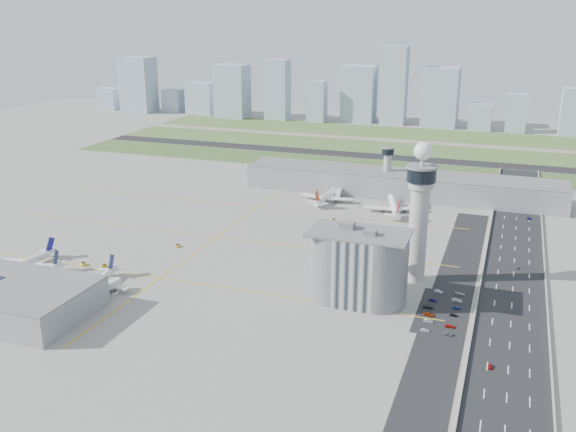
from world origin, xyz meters
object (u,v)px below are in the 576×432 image
(control_tower, at_px, (419,207))
(airplane_near_a, at_px, (25,259))
(car_hw_2, at_px, (529,218))
(car_lot_6, at_px, (448,334))
(airplane_near_b, at_px, (40,274))
(tug_4, at_px, (334,220))
(airplane_far_b, at_px, (394,202))
(jet_bridge_far_1, at_px, (414,199))
(tug_0, at_px, (83,264))
(tug_1, at_px, (97,280))
(car_lot_8, at_px, (454,315))
(jet_bridge_near_1, at_px, (39,285))
(jet_bridge_near_2, at_px, (96,295))
(tug_3, at_px, (177,245))
(car_hw_4, at_px, (507,191))
(airplane_far_a, at_px, (327,192))
(car_lot_2, at_px, (429,314))
(car_lot_7, at_px, (450,326))
(car_lot_4, at_px, (433,300))
(secondary_tower, at_px, (387,166))
(car_lot_3, at_px, (429,307))
(airplane_near_c, at_px, (95,280))
(admin_building, at_px, (358,266))
(car_lot_1, at_px, (428,321))
(tug_2, at_px, (104,266))
(car_lot_10, at_px, (457,300))
(car_lot_0, at_px, (425,330))
(car_hw_1, at_px, (516,268))
(jet_bridge_far_0, at_px, (339,192))
(car_lot_11, at_px, (460,294))
(tug_5, at_px, (419,212))
(car_hw_0, at_px, (490,367))
(car_lot_5, at_px, (438,291))
(car_lot_9, at_px, (457,308))

(control_tower, xyz_separation_m, airplane_near_a, (-178.35, -50.38, -29.73))
(car_hw_2, bearing_deg, car_lot_6, -103.20)
(airplane_near_b, relative_size, tug_4, 11.65)
(airplane_far_b, distance_m, jet_bridge_far_1, 24.30)
(airplane_far_b, height_order, tug_0, airplane_far_b)
(tug_1, distance_m, car_lot_8, 159.08)
(airplane_near_b, height_order, jet_bridge_near_1, airplane_near_b)
(jet_bridge_near_2, bearing_deg, tug_1, 44.58)
(jet_bridge_far_1, xyz_separation_m, tug_3, (-104.63, -122.83, -2.05))
(jet_bridge_far_1, xyz_separation_m, tug_1, (-117.04, -175.54, -1.90))
(tug_3, relative_size, car_lot_6, 0.63)
(control_tower, bearing_deg, car_lot_6, -67.41)
(car_lot_6, xyz_separation_m, car_hw_4, (14.92, 221.62, 0.01))
(airplane_far_a, xyz_separation_m, car_lot_2, (85.90, -146.03, -5.38))
(car_lot_7, bearing_deg, car_lot_4, 21.13)
(secondary_tower, bearing_deg, car_lot_3, -72.96)
(airplane_near_c, bearing_deg, car_lot_7, 87.63)
(car_lot_2, bearing_deg, admin_building, 87.40)
(tug_3, height_order, car_lot_1, tug_3)
(control_tower, bearing_deg, tug_4, 130.00)
(tug_2, height_order, car_lot_4, tug_2)
(tug_3, distance_m, car_lot_7, 151.78)
(car_lot_8, xyz_separation_m, car_lot_10, (-0.08, 14.92, 0.07))
(airplane_near_b, height_order, car_lot_7, airplane_near_b)
(admin_building, distance_m, car_lot_0, 39.97)
(car_hw_1, bearing_deg, tug_0, -171.47)
(jet_bridge_far_0, bearing_deg, car_lot_10, 22.69)
(secondary_tower, relative_size, car_hw_4, 8.85)
(car_hw_4, bearing_deg, car_lot_3, -101.54)
(car_lot_0, distance_m, car_lot_3, 21.02)
(airplane_near_b, relative_size, car_lot_0, 10.80)
(jet_bridge_far_1, bearing_deg, car_lot_11, 7.09)
(secondary_tower, bearing_deg, jet_bridge_far_1, -39.29)
(airplane_near_c, xyz_separation_m, jet_bridge_far_1, (111.61, 184.09, -2.43))
(tug_5, bearing_deg, airplane_near_a, 25.57)
(airplane_near_c, height_order, car_lot_4, airplane_near_c)
(car_lot_6, bearing_deg, airplane_far_b, 14.79)
(tug_1, distance_m, car_hw_0, 174.93)
(tug_3, bearing_deg, control_tower, -6.18)
(tug_5, height_order, car_hw_4, tug_5)
(tug_4, distance_m, tug_5, 55.49)
(tug_1, height_order, tug_5, tug_5)
(admin_building, bearing_deg, car_lot_1, -19.21)
(car_lot_3, distance_m, car_hw_4, 202.15)
(airplane_near_c, bearing_deg, jet_bridge_far_1, 139.94)
(car_lot_5, height_order, car_hw_4, car_lot_5)
(car_lot_9, bearing_deg, airplane_near_b, 92.93)
(airplane_far_b, bearing_deg, tug_3, 120.49)
(tug_2, relative_size, car_lot_5, 0.75)
(tug_2, distance_m, car_lot_5, 158.20)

